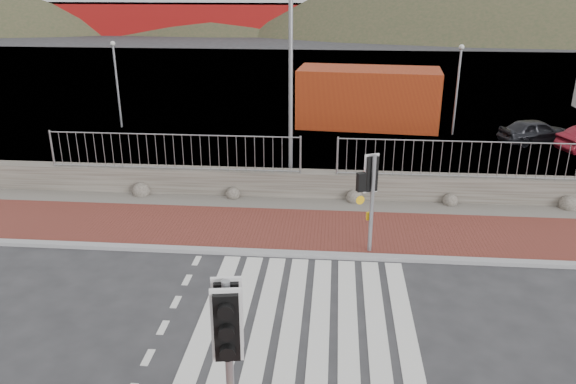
# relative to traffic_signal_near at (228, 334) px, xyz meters

# --- Properties ---
(ground) EXTENTS (220.00, 220.00, 0.00)m
(ground) POSITION_rel_traffic_signal_near_xyz_m (0.92, 3.68, -2.21)
(ground) COLOR #28282B
(ground) RESTS_ON ground
(sidewalk_far) EXTENTS (40.00, 3.00, 0.08)m
(sidewalk_far) POSITION_rel_traffic_signal_near_xyz_m (0.92, 8.18, -2.17)
(sidewalk_far) COLOR maroon
(sidewalk_far) RESTS_ON ground
(kerb_far) EXTENTS (40.00, 0.25, 0.12)m
(kerb_far) POSITION_rel_traffic_signal_near_xyz_m (0.92, 6.68, -2.16)
(kerb_far) COLOR gray
(kerb_far) RESTS_ON ground
(zebra_crossing) EXTENTS (4.62, 5.60, 0.01)m
(zebra_crossing) POSITION_rel_traffic_signal_near_xyz_m (0.92, 3.68, -2.20)
(zebra_crossing) COLOR silver
(zebra_crossing) RESTS_ON ground
(gravel_strip) EXTENTS (40.00, 1.50, 0.06)m
(gravel_strip) POSITION_rel_traffic_signal_near_xyz_m (0.92, 10.18, -2.18)
(gravel_strip) COLOR #59544C
(gravel_strip) RESTS_ON ground
(stone_wall) EXTENTS (40.00, 0.60, 0.90)m
(stone_wall) POSITION_rel_traffic_signal_near_xyz_m (0.92, 10.98, -1.76)
(stone_wall) COLOR #4D483F
(stone_wall) RESTS_ON ground
(railing) EXTENTS (18.07, 0.07, 1.22)m
(railing) POSITION_rel_traffic_signal_near_xyz_m (0.92, 10.83, -0.39)
(railing) COLOR gray
(railing) RESTS_ON stone_wall
(quay) EXTENTS (120.00, 40.00, 0.50)m
(quay) POSITION_rel_traffic_signal_near_xyz_m (0.92, 31.58, -2.21)
(quay) COLOR #4C4C4F
(quay) RESTS_ON ground
(water) EXTENTS (220.00, 50.00, 0.05)m
(water) POSITION_rel_traffic_signal_near_xyz_m (0.92, 66.58, -2.21)
(water) COLOR #3F4C54
(water) RESTS_ON ground
(hills_backdrop) EXTENTS (254.00, 90.00, 100.00)m
(hills_backdrop) POSITION_rel_traffic_signal_near_xyz_m (7.67, 91.58, -25.26)
(hills_backdrop) COLOR #2E3721
(hills_backdrop) RESTS_ON ground
(traffic_signal_near) EXTENTS (0.47, 0.33, 3.07)m
(traffic_signal_near) POSITION_rel_traffic_signal_near_xyz_m (0.00, 0.00, 0.00)
(traffic_signal_near) COLOR gray
(traffic_signal_near) RESTS_ON ground
(traffic_signal_far) EXTENTS (0.67, 0.45, 2.76)m
(traffic_signal_far) POSITION_rel_traffic_signal_near_xyz_m (2.40, 7.00, -0.21)
(traffic_signal_far) COLOR gray
(traffic_signal_far) RESTS_ON ground
(streetlight) EXTENTS (1.73, 0.48, 8.20)m
(streetlight) POSITION_rel_traffic_signal_near_xyz_m (0.06, 11.75, 2.41)
(streetlight) COLOR gray
(streetlight) RESTS_ON ground
(shipping_container) EXTENTS (6.97, 3.40, 2.81)m
(shipping_container) POSITION_rel_traffic_signal_near_xyz_m (2.97, 20.85, -0.80)
(shipping_container) COLOR #92310F
(shipping_container) RESTS_ON ground
(car_a) EXTENTS (3.45, 2.16, 1.09)m
(car_a) POSITION_rel_traffic_signal_near_xyz_m (10.26, 18.36, -1.66)
(car_a) COLOR black
(car_a) RESTS_ON ground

